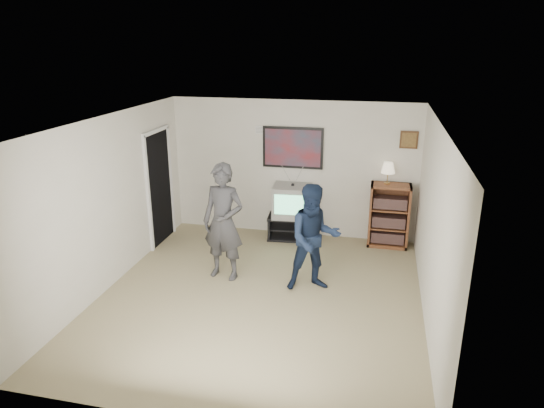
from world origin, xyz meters
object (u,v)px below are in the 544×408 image
at_px(person_short, 314,238).
at_px(bookshelf, 389,215).
at_px(person_tall, 223,222).
at_px(crt_television, 292,201).
at_px(media_stand, 292,227).

bearing_deg(person_short, bookshelf, 40.43).
bearing_deg(person_tall, crt_television, 75.76).
height_order(crt_television, person_tall, person_tall).
bearing_deg(bookshelf, person_short, -119.96).
xyz_separation_m(media_stand, person_short, (0.65, -1.81, 0.58)).
relative_size(media_stand, person_short, 0.57).
distance_m(crt_television, person_short, 1.92).
bearing_deg(person_tall, media_stand, 75.82).
bearing_deg(bookshelf, person_tall, -143.98).
xyz_separation_m(bookshelf, person_tall, (-2.45, -1.78, 0.33)).
bearing_deg(bookshelf, media_stand, -178.33).
bearing_deg(media_stand, crt_television, -5.43).
height_order(bookshelf, person_tall, person_tall).
xyz_separation_m(person_tall, person_short, (1.38, -0.08, -0.10)).
relative_size(crt_television, person_short, 0.43).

